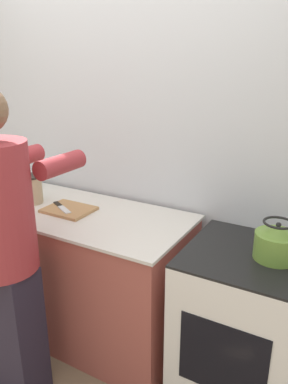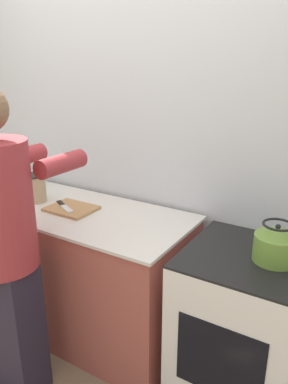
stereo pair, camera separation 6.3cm
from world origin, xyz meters
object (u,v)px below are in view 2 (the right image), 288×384
kettle (276,245)px  bowl_prep (32,182)px  canister_jar (35,188)px  person (4,242)px  knife (64,206)px  oven (240,330)px  cutting_board (71,209)px

kettle → bowl_prep: bearing=173.6°
bowl_prep → canister_jar: bearing=-38.3°
person → knife: bearing=100.3°
oven → person: bearing=-152.7°
cutting_board → bowl_prep: 0.63m
oven → canister_jar: size_ratio=4.68×
oven → kettle: 0.54m
cutting_board → bowl_prep: bowl_prep is taller
person → cutting_board: 0.56m
oven → knife: 1.26m
person → knife: (-0.10, 0.54, -0.01)m
person → bowl_prep: (-0.64, 0.77, 0.01)m
bowl_prep → person: bearing=-50.4°
oven → bowl_prep: 1.79m
kettle → person: bearing=-154.7°
cutting_board → canister_jar: size_ratio=1.58×
knife → kettle: (1.30, 0.02, 0.06)m
cutting_board → kettle: size_ratio=1.46×
kettle → cutting_board: bearing=-179.5°
cutting_board → bowl_prep: size_ratio=1.70×
cutting_board → canister_jar: canister_jar is taller
knife → bowl_prep: size_ratio=1.23×
oven → cutting_board: size_ratio=2.96×
cutting_board → kettle: 1.25m
person → kettle: size_ratio=8.26×
kettle → knife: bearing=-178.9°
knife → kettle: kettle is taller
person → kettle: (1.20, 0.57, 0.05)m
person → kettle: 1.33m
oven → bowl_prep: (-1.72, 0.22, 0.47)m
kettle → canister_jar: size_ratio=1.08×
oven → person: 1.30m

